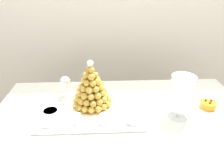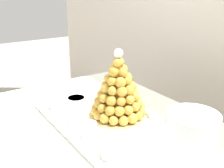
{
  "view_description": "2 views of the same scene",
  "coord_description": "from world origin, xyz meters",
  "px_view_note": "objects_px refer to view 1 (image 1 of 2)",
  "views": [
    {
      "loc": [
        -0.12,
        -1.05,
        1.5
      ],
      "look_at": [
        -0.07,
        0.05,
        0.93
      ],
      "focal_mm": 34.07,
      "sensor_mm": 36.0,
      "label": 1
    },
    {
      "loc": [
        0.71,
        -0.54,
        1.31
      ],
      "look_at": [
        -0.11,
        0.0,
        0.95
      ],
      "focal_mm": 44.15,
      "sensor_mm": 36.0,
      "label": 2
    }
  ],
  "objects_px": {
    "creme_brulee_ramekin": "(51,112)",
    "dessert_cup_mid_left": "(77,119)",
    "dessert_cup_centre": "(105,119)",
    "wine_glass": "(65,82)",
    "serving_tray": "(92,112)",
    "fruit_tart_plate": "(208,106)",
    "macaron_goblet": "(182,93)",
    "dessert_cup_left": "(47,122)",
    "croquembouche": "(92,89)",
    "dessert_cup_mid_right": "(133,120)"
  },
  "relations": [
    {
      "from": "dessert_cup_mid_right",
      "to": "macaron_goblet",
      "type": "xyz_separation_m",
      "value": [
        0.27,
        0.06,
        0.13
      ]
    },
    {
      "from": "croquembouche",
      "to": "fruit_tart_plate",
      "type": "relative_size",
      "value": 1.79
    },
    {
      "from": "wine_glass",
      "to": "dessert_cup_centre",
      "type": "bearing_deg",
      "value": -49.8
    },
    {
      "from": "croquembouche",
      "to": "dessert_cup_left",
      "type": "xyz_separation_m",
      "value": [
        -0.24,
        -0.2,
        -0.09
      ]
    },
    {
      "from": "fruit_tart_plate",
      "to": "wine_glass",
      "type": "relative_size",
      "value": 1.08
    },
    {
      "from": "macaron_goblet",
      "to": "wine_glass",
      "type": "bearing_deg",
      "value": 160.1
    },
    {
      "from": "fruit_tart_plate",
      "to": "dessert_cup_mid_left",
      "type": "bearing_deg",
      "value": -171.33
    },
    {
      "from": "dessert_cup_left",
      "to": "dessert_cup_mid_left",
      "type": "relative_size",
      "value": 0.85
    },
    {
      "from": "croquembouche",
      "to": "dessert_cup_mid_right",
      "type": "height_order",
      "value": "croquembouche"
    },
    {
      "from": "wine_glass",
      "to": "dessert_cup_mid_left",
      "type": "bearing_deg",
      "value": -71.61
    },
    {
      "from": "creme_brulee_ramekin",
      "to": "dessert_cup_mid_left",
      "type": "bearing_deg",
      "value": -31.62
    },
    {
      "from": "macaron_goblet",
      "to": "fruit_tart_plate",
      "type": "bearing_deg",
      "value": 19.26
    },
    {
      "from": "dessert_cup_mid_right",
      "to": "wine_glass",
      "type": "height_order",
      "value": "wine_glass"
    },
    {
      "from": "dessert_cup_mid_left",
      "to": "creme_brulee_ramekin",
      "type": "xyz_separation_m",
      "value": [
        -0.17,
        0.1,
        -0.02
      ]
    },
    {
      "from": "macaron_goblet",
      "to": "wine_glass",
      "type": "distance_m",
      "value": 0.73
    },
    {
      "from": "macaron_goblet",
      "to": "fruit_tart_plate",
      "type": "relative_size",
      "value": 1.55
    },
    {
      "from": "serving_tray",
      "to": "dessert_cup_centre",
      "type": "xyz_separation_m",
      "value": [
        0.08,
        -0.11,
        0.03
      ]
    },
    {
      "from": "serving_tray",
      "to": "dessert_cup_left",
      "type": "relative_size",
      "value": 12.15
    },
    {
      "from": "dessert_cup_mid_left",
      "to": "dessert_cup_centre",
      "type": "height_order",
      "value": "dessert_cup_mid_left"
    },
    {
      "from": "dessert_cup_mid_left",
      "to": "dessert_cup_centre",
      "type": "xyz_separation_m",
      "value": [
        0.16,
        -0.01,
        -0.0
      ]
    },
    {
      "from": "dessert_cup_left",
      "to": "creme_brulee_ramekin",
      "type": "height_order",
      "value": "dessert_cup_left"
    },
    {
      "from": "dessert_cup_left",
      "to": "macaron_goblet",
      "type": "bearing_deg",
      "value": 4.78
    },
    {
      "from": "creme_brulee_ramekin",
      "to": "fruit_tart_plate",
      "type": "height_order",
      "value": "fruit_tart_plate"
    },
    {
      "from": "croquembouche",
      "to": "fruit_tart_plate",
      "type": "bearing_deg",
      "value": -4.92
    },
    {
      "from": "serving_tray",
      "to": "fruit_tart_plate",
      "type": "distance_m",
      "value": 0.72
    },
    {
      "from": "dessert_cup_left",
      "to": "fruit_tart_plate",
      "type": "height_order",
      "value": "fruit_tart_plate"
    },
    {
      "from": "dessert_cup_left",
      "to": "wine_glass",
      "type": "distance_m",
      "value": 0.33
    },
    {
      "from": "fruit_tart_plate",
      "to": "dessert_cup_mid_right",
      "type": "bearing_deg",
      "value": -164.42
    },
    {
      "from": "creme_brulee_ramekin",
      "to": "macaron_goblet",
      "type": "bearing_deg",
      "value": -4.19
    },
    {
      "from": "serving_tray",
      "to": "croquembouche",
      "type": "bearing_deg",
      "value": 88.14
    },
    {
      "from": "dessert_cup_centre",
      "to": "fruit_tart_plate",
      "type": "xyz_separation_m",
      "value": [
        0.64,
        0.13,
        -0.02
      ]
    },
    {
      "from": "dessert_cup_left",
      "to": "macaron_goblet",
      "type": "distance_m",
      "value": 0.76
    },
    {
      "from": "croquembouche",
      "to": "dessert_cup_centre",
      "type": "bearing_deg",
      "value": -67.9
    },
    {
      "from": "serving_tray",
      "to": "croquembouche",
      "type": "distance_m",
      "value": 0.14
    },
    {
      "from": "croquembouche",
      "to": "dessert_cup_left",
      "type": "relative_size",
      "value": 5.99
    },
    {
      "from": "fruit_tart_plate",
      "to": "wine_glass",
      "type": "bearing_deg",
      "value": 169.09
    },
    {
      "from": "wine_glass",
      "to": "creme_brulee_ramekin",
      "type": "bearing_deg",
      "value": -109.53
    },
    {
      "from": "macaron_goblet",
      "to": "croquembouche",
      "type": "bearing_deg",
      "value": 164.92
    },
    {
      "from": "croquembouche",
      "to": "serving_tray",
      "type": "bearing_deg",
      "value": -91.86
    },
    {
      "from": "dessert_cup_left",
      "to": "macaron_goblet",
      "type": "xyz_separation_m",
      "value": [
        0.75,
        0.06,
        0.13
      ]
    },
    {
      "from": "creme_brulee_ramekin",
      "to": "macaron_goblet",
      "type": "xyz_separation_m",
      "value": [
        0.75,
        -0.06,
        0.14
      ]
    },
    {
      "from": "serving_tray",
      "to": "dessert_cup_centre",
      "type": "height_order",
      "value": "dessert_cup_centre"
    },
    {
      "from": "dessert_cup_centre",
      "to": "macaron_goblet",
      "type": "relative_size",
      "value": 0.23
    },
    {
      "from": "serving_tray",
      "to": "wine_glass",
      "type": "relative_size",
      "value": 3.9
    },
    {
      "from": "serving_tray",
      "to": "wine_glass",
      "type": "height_order",
      "value": "wine_glass"
    },
    {
      "from": "creme_brulee_ramekin",
      "to": "wine_glass",
      "type": "xyz_separation_m",
      "value": [
        0.07,
        0.19,
        0.1
      ]
    },
    {
      "from": "dessert_cup_centre",
      "to": "wine_glass",
      "type": "xyz_separation_m",
      "value": [
        -0.25,
        0.3,
        0.08
      ]
    },
    {
      "from": "dessert_cup_left",
      "to": "dessert_cup_centre",
      "type": "relative_size",
      "value": 0.83
    },
    {
      "from": "croquembouche",
      "to": "dessert_cup_mid_right",
      "type": "relative_size",
      "value": 4.93
    },
    {
      "from": "fruit_tart_plate",
      "to": "wine_glass",
      "type": "distance_m",
      "value": 0.92
    }
  ]
}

